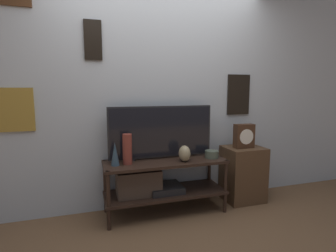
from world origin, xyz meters
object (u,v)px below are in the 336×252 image
at_px(television, 161,132).
at_px(mantel_clock, 244,136).
at_px(vase_wide_bowl, 212,154).
at_px(vase_urn_stoneware, 185,154).
at_px(vase_tall_ceramic, 127,149).
at_px(vase_slim_bronze, 115,154).

distance_m(television, mantel_clock, 1.01).
bearing_deg(vase_wide_bowl, vase_urn_stoneware, -171.75).
relative_size(vase_urn_stoneware, mantel_clock, 0.61).
bearing_deg(vase_tall_ceramic, vase_urn_stoneware, -8.03).
bearing_deg(vase_urn_stoneware, vase_tall_ceramic, 171.97).
bearing_deg(vase_slim_bronze, vase_urn_stoneware, -5.50).
bearing_deg(vase_tall_ceramic, vase_slim_bronze, -173.46).
bearing_deg(vase_urn_stoneware, mantel_clock, 7.77).
xyz_separation_m(vase_slim_bronze, vase_urn_stoneware, (0.72, -0.07, -0.03)).
xyz_separation_m(vase_tall_ceramic, vase_urn_stoneware, (0.60, -0.08, -0.07)).
xyz_separation_m(vase_slim_bronze, mantel_clock, (1.52, 0.04, 0.09)).
xyz_separation_m(television, vase_tall_ceramic, (-0.40, -0.12, -0.14)).
relative_size(vase_slim_bronze, vase_wide_bowl, 1.59).
distance_m(television, vase_urn_stoneware, 0.36).
xyz_separation_m(vase_slim_bronze, vase_tall_ceramic, (0.13, 0.01, 0.04)).
bearing_deg(vase_slim_bronze, mantel_clock, 1.48).
distance_m(television, vase_tall_ceramic, 0.44).
distance_m(vase_slim_bronze, vase_tall_ceramic, 0.13).
xyz_separation_m(vase_tall_ceramic, mantel_clock, (1.40, 0.02, 0.06)).
bearing_deg(vase_wide_bowl, mantel_clock, 7.40).
relative_size(television, vase_wide_bowl, 7.75).
height_order(vase_wide_bowl, mantel_clock, mantel_clock).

